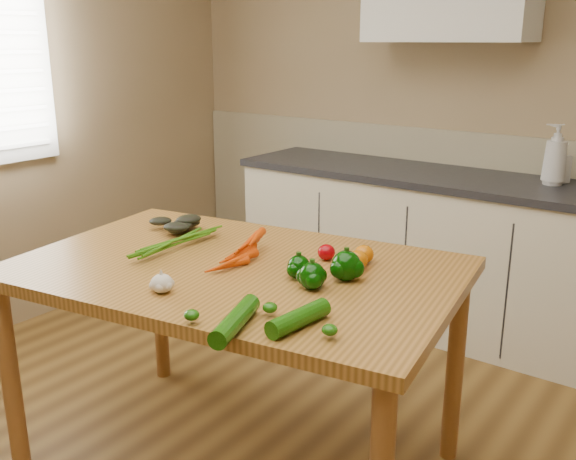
% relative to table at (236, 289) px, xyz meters
% --- Properties ---
extents(room, '(4.04, 5.04, 2.64)m').
position_rel_table_xyz_m(room, '(0.08, -0.32, 0.50)').
color(room, brown).
rests_on(room, ground).
extents(counter_run, '(2.84, 0.64, 1.14)m').
position_rel_table_xyz_m(counter_run, '(0.29, 1.69, -0.29)').
color(counter_run, beige).
rests_on(counter_run, ground).
extents(table, '(1.70, 1.24, 0.84)m').
position_rel_table_xyz_m(table, '(0.00, 0.00, 0.00)').
color(table, '#A56E2F').
rests_on(table, ground).
extents(soap_bottle_a, '(0.15, 0.15, 0.31)m').
position_rel_table_xyz_m(soap_bottle_a, '(0.63, 1.76, 0.31)').
color(soap_bottle_a, silver).
rests_on(soap_bottle_a, counter_run).
extents(soap_bottle_b, '(0.13, 0.13, 0.21)m').
position_rel_table_xyz_m(soap_bottle_b, '(0.63, 1.83, 0.26)').
color(soap_bottle_b, silver).
rests_on(soap_bottle_b, counter_run).
extents(carrot_bunch, '(0.32, 0.27, 0.08)m').
position_rel_table_xyz_m(carrot_bunch, '(-0.10, 0.04, 0.13)').
color(carrot_bunch, '#CD3D04').
rests_on(carrot_bunch, table).
extents(leafy_greens, '(0.22, 0.20, 0.11)m').
position_rel_table_xyz_m(leafy_greens, '(-0.49, 0.18, 0.15)').
color(leafy_greens, black).
rests_on(leafy_greens, table).
extents(garlic_bulb, '(0.07, 0.07, 0.06)m').
position_rel_table_xyz_m(garlic_bulb, '(-0.02, -0.34, 0.12)').
color(garlic_bulb, beige).
rests_on(garlic_bulb, table).
extents(pepper_a, '(0.08, 0.08, 0.08)m').
position_rel_table_xyz_m(pepper_a, '(0.26, 0.03, 0.13)').
color(pepper_a, '#053202').
rests_on(pepper_a, table).
extents(pepper_b, '(0.10, 0.10, 0.10)m').
position_rel_table_xyz_m(pepper_b, '(0.40, 0.11, 0.14)').
color(pepper_b, '#053202').
rests_on(pepper_b, table).
extents(pepper_c, '(0.09, 0.09, 0.09)m').
position_rel_table_xyz_m(pepper_c, '(0.35, -0.03, 0.14)').
color(pepper_c, '#053202').
rests_on(pepper_c, table).
extents(tomato_a, '(0.06, 0.06, 0.06)m').
position_rel_table_xyz_m(tomato_a, '(0.23, 0.24, 0.12)').
color(tomato_a, '#940209').
rests_on(tomato_a, table).
extents(tomato_b, '(0.07, 0.07, 0.07)m').
position_rel_table_xyz_m(tomato_b, '(0.36, 0.29, 0.13)').
color(tomato_b, '#BB5B04').
rests_on(tomato_b, table).
extents(tomato_c, '(0.08, 0.08, 0.07)m').
position_rel_table_xyz_m(tomato_c, '(0.37, 0.22, 0.13)').
color(tomato_c, '#BB5B04').
rests_on(tomato_c, table).
extents(zucchini_a, '(0.08, 0.23, 0.05)m').
position_rel_table_xyz_m(zucchini_a, '(0.48, -0.29, 0.12)').
color(zucchini_a, '#134907').
rests_on(zucchini_a, table).
extents(zucchini_b, '(0.14, 0.27, 0.06)m').
position_rel_table_xyz_m(zucchini_b, '(0.35, -0.41, 0.12)').
color(zucchini_b, '#134907').
rests_on(zucchini_b, table).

